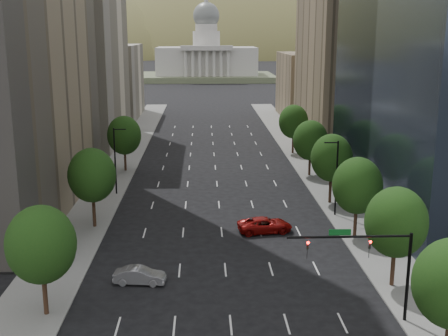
{
  "coord_description": "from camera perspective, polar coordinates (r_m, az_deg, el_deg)",
  "views": [
    {
      "loc": [
        -1.94,
        -7.87,
        21.08
      ],
      "look_at": [
        0.12,
        46.39,
        8.0
      ],
      "focal_mm": 45.38,
      "sensor_mm": 36.0,
      "label": 1
    }
  ],
  "objects": [
    {
      "name": "tree_right_1",
      "position": [
        49.12,
        16.95,
        -5.25
      ],
      "size": [
        5.2,
        5.2,
        8.75
      ],
      "color": "#382316",
      "rests_on": "ground"
    },
    {
      "name": "tree_left_0",
      "position": [
        44.38,
        -17.95,
        -7.36
      ],
      "size": [
        5.2,
        5.2,
        8.75
      ],
      "color": "#382316",
      "rests_on": "ground"
    },
    {
      "name": "car_silver",
      "position": [
        49.93,
        -8.49,
        -10.67
      ],
      "size": [
        4.57,
        2.0,
        1.46
      ],
      "primitive_type": "imported",
      "rotation": [
        0.0,
        0.0,
        1.47
      ],
      "color": "gray",
      "rests_on": "ground"
    },
    {
      "name": "tree_right_4",
      "position": [
        84.85,
        8.7,
        2.78
      ],
      "size": [
        5.2,
        5.2,
        8.46
      ],
      "color": "#382316",
      "rests_on": "ground"
    },
    {
      "name": "sidewalk_left",
      "position": [
        72.33,
        -12.91,
        -3.69
      ],
      "size": [
        6.0,
        200.0,
        0.15
      ],
      "primitive_type": "cube",
      "color": "slate",
      "rests_on": "ground"
    },
    {
      "name": "streetlight_rn",
      "position": [
        66.72,
        11.22,
        -0.8
      ],
      "size": [
        1.7,
        0.2,
        9.0
      ],
      "color": "black",
      "rests_on": "ground"
    },
    {
      "name": "filler_left",
      "position": [
        146.2,
        -11.37,
        8.54
      ],
      "size": [
        14.0,
        26.0,
        18.0
      ],
      "primitive_type": "cube",
      "color": "beige",
      "rests_on": "ground"
    },
    {
      "name": "parking_tan_right",
      "position": [
        111.34,
        12.02,
        10.12
      ],
      "size": [
        14.0,
        30.0,
        30.0
      ],
      "primitive_type": "cube",
      "color": "#8C7759",
      "rests_on": "ground"
    },
    {
      "name": "foothills",
      "position": [
        611.2,
        1.29,
        8.01
      ],
      "size": [
        720.0,
        413.0,
        263.0
      ],
      "color": "olive",
      "rests_on": "ground"
    },
    {
      "name": "filler_right",
      "position": [
        144.01,
        8.71,
        8.18
      ],
      "size": [
        14.0,
        26.0,
        16.0
      ],
      "primitive_type": "cube",
      "color": "#8C7759",
      "rests_on": "ground"
    },
    {
      "name": "sidewalk_right",
      "position": [
        73.15,
        11.74,
        -3.44
      ],
      "size": [
        6.0,
        200.0,
        0.15
      ],
      "primitive_type": "cube",
      "color": "slate",
      "rests_on": "ground"
    },
    {
      "name": "tree_right_2",
      "position": [
        60.12,
        13.29,
        -1.74
      ],
      "size": [
        5.2,
        5.2,
        8.61
      ],
      "color": "#382316",
      "rests_on": "ground"
    },
    {
      "name": "tree_left_1",
      "position": [
        62.91,
        -13.16,
        -0.72
      ],
      "size": [
        5.2,
        5.2,
        8.97
      ],
      "color": "#382316",
      "rests_on": "ground"
    },
    {
      "name": "streetlight_ln",
      "position": [
        75.53,
        -10.87,
        0.89
      ],
      "size": [
        1.7,
        0.2,
        9.0
      ],
      "color": "black",
      "rests_on": "ground"
    },
    {
      "name": "tree_right_3",
      "position": [
        71.35,
        10.79,
        1.01
      ],
      "size": [
        5.2,
        5.2,
        8.89
      ],
      "color": "#382316",
      "rests_on": "ground"
    },
    {
      "name": "tree_left_2",
      "position": [
        88.07,
        -10.02,
        3.26
      ],
      "size": [
        5.2,
        5.2,
        8.68
      ],
      "color": "#382316",
      "rests_on": "ground"
    },
    {
      "name": "car_red_far",
      "position": [
        61.47,
        4.14,
        -5.74
      ],
      "size": [
        6.2,
        3.5,
        1.63
      ],
      "primitive_type": "imported",
      "rotation": [
        0.0,
        0.0,
        1.71
      ],
      "color": "maroon",
      "rests_on": "ground"
    },
    {
      "name": "midrise_cream_left",
      "position": [
        113.3,
        -14.2,
        11.33
      ],
      "size": [
        14.0,
        30.0,
        35.0
      ],
      "primitive_type": "cube",
      "color": "beige",
      "rests_on": "ground"
    },
    {
      "name": "capitol",
      "position": [
        257.88,
        -1.77,
        10.76
      ],
      "size": [
        60.0,
        40.0,
        35.2
      ],
      "color": "#596647",
      "rests_on": "ground"
    },
    {
      "name": "tree_right_5",
      "position": [
        100.33,
        7.02,
        4.65
      ],
      "size": [
        5.2,
        5.2,
        8.75
      ],
      "color": "#382316",
      "rests_on": "ground"
    },
    {
      "name": "traffic_signal",
      "position": [
        42.92,
        15.06,
        -8.7
      ],
      "size": [
        9.12,
        0.4,
        7.38
      ],
      "color": "black",
      "rests_on": "ground"
    }
  ]
}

